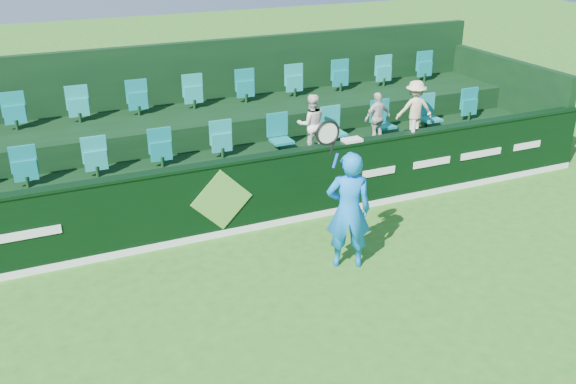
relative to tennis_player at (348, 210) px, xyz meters
name	(u,v)px	position (x,y,z in m)	size (l,w,h in m)	color
ground	(326,371)	(-1.48, -2.18, -0.97)	(60.00, 60.00, 0.00)	#2C6618
sponsor_hoarding	(220,199)	(-1.48, 1.82, -0.29)	(16.00, 0.25, 1.35)	black
stand_tier_front	(201,190)	(-1.48, 2.92, -0.57)	(16.00, 2.00, 0.80)	black
stand_tier_back	(174,146)	(-1.48, 4.82, -0.32)	(16.00, 1.80, 1.30)	black
stand_rear	(167,115)	(-1.48, 5.26, 0.25)	(16.00, 4.10, 2.60)	black
seat_row_front	(193,148)	(-1.48, 3.32, 0.13)	(13.50, 0.50, 0.60)	teal
seat_row_back	(167,99)	(-1.48, 5.12, 0.63)	(13.50, 0.50, 0.60)	teal
tennis_player	(348,210)	(0.00, 0.00, 0.00)	(1.09, 0.70, 2.53)	blue
spectator_left	(311,124)	(0.80, 2.94, 0.42)	(0.57, 0.45, 1.18)	white
spectator_middle	(377,118)	(2.29, 2.94, 0.36)	(0.62, 0.26, 1.06)	beige
spectator_right	(415,109)	(3.20, 2.94, 0.43)	(0.78, 0.45, 1.20)	beige
towel	(352,140)	(1.07, 1.82, 0.41)	(0.35, 0.23, 0.05)	silver
drinks_bottle	(414,126)	(2.40, 1.82, 0.50)	(0.07, 0.07, 0.23)	silver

